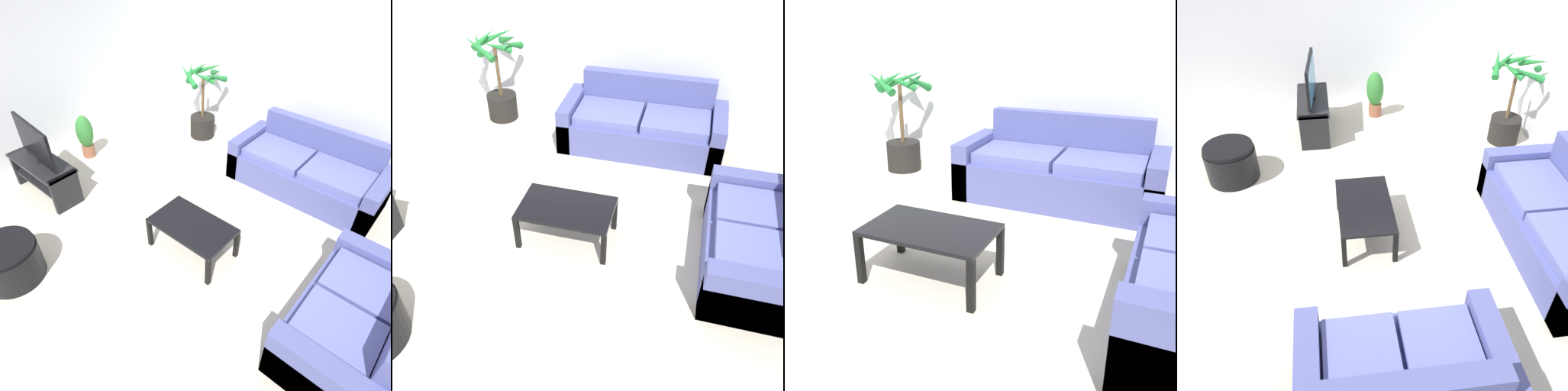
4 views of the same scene
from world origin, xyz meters
The scene contains 5 objects.
ground_plane centered at (0.00, 0.00, 0.00)m, with size 6.60×6.60×0.00m, color beige.
wall_back centered at (0.00, 3.00, 1.35)m, with size 6.00×0.06×2.70m, color silver.
couch_main centered at (0.88, 2.28, 0.30)m, with size 2.14×0.90×0.90m.
coffee_table centered at (0.41, 0.30, 0.37)m, with size 0.95×0.58×0.42m.
potted_palm centered at (-1.29, 2.55, 0.50)m, with size 0.72×0.76×1.30m.
Camera 3 is at (1.95, -2.26, 1.81)m, focal length 41.19 mm.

